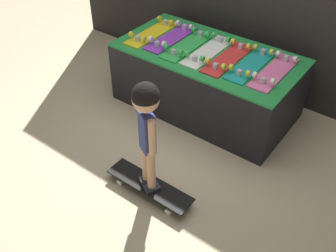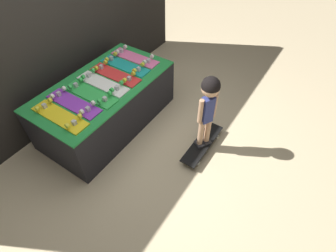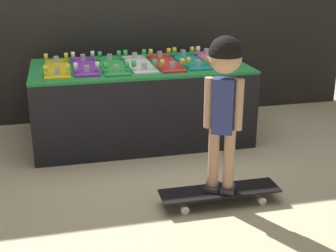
{
  "view_description": "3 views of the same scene",
  "coord_description": "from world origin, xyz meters",
  "views": [
    {
      "loc": [
        1.71,
        -2.39,
        2.5
      ],
      "look_at": [
        0.15,
        -0.31,
        0.35
      ],
      "focal_mm": 42.0,
      "sensor_mm": 36.0,
      "label": 1
    },
    {
      "loc": [
        -1.71,
        -1.55,
        2.57
      ],
      "look_at": [
        0.05,
        -0.39,
        0.4
      ],
      "focal_mm": 28.0,
      "sensor_mm": 36.0,
      "label": 2
    },
    {
      "loc": [
        -0.65,
        -3.27,
        1.47
      ],
      "look_at": [
        0.04,
        -0.33,
        0.4
      ],
      "focal_mm": 50.0,
      "sensor_mm": 36.0,
      "label": 3
    }
  ],
  "objects": [
    {
      "name": "skateboard_yellow_on_rack",
      "position": [
        -0.67,
        0.51,
        0.66
      ],
      "size": [
        0.19,
        0.7,
        0.09
      ],
      "color": "yellow",
      "rests_on": "display_rack"
    },
    {
      "name": "skateboard_red_on_rack",
      "position": [
        0.22,
        0.53,
        0.66
      ],
      "size": [
        0.19,
        0.7,
        0.09
      ],
      "color": "red",
      "rests_on": "display_rack"
    },
    {
      "name": "skateboard_pink_on_rack",
      "position": [
        0.67,
        0.57,
        0.66
      ],
      "size": [
        0.19,
        0.7,
        0.09
      ],
      "color": "pink",
      "rests_on": "display_rack"
    },
    {
      "name": "display_rack",
      "position": [
        0.0,
        0.54,
        0.32
      ],
      "size": [
        1.78,
        0.93,
        0.65
      ],
      "color": "black",
      "rests_on": "ground_plane"
    },
    {
      "name": "child",
      "position": [
        0.29,
        -0.74,
        0.78
      ],
      "size": [
        0.22,
        0.2,
        0.98
      ],
      "rotation": [
        0.0,
        0.0,
        -0.48
      ],
      "color": "#2D2D33",
      "rests_on": "skateboard_on_floor"
    },
    {
      "name": "skateboard_white_on_rack",
      "position": [
        0.0,
        0.53,
        0.66
      ],
      "size": [
        0.19,
        0.7,
        0.09
      ],
      "color": "white",
      "rests_on": "display_rack"
    },
    {
      "name": "skateboard_teal_on_rack",
      "position": [
        0.45,
        0.56,
        0.66
      ],
      "size": [
        0.19,
        0.7,
        0.09
      ],
      "color": "teal",
      "rests_on": "display_rack"
    },
    {
      "name": "skateboard_green_on_rack",
      "position": [
        -0.22,
        0.51,
        0.66
      ],
      "size": [
        0.19,
        0.7,
        0.09
      ],
      "color": "green",
      "rests_on": "display_rack"
    },
    {
      "name": "skateboard_purple_on_rack",
      "position": [
        -0.45,
        0.55,
        0.66
      ],
      "size": [
        0.19,
        0.7,
        0.09
      ],
      "color": "purple",
      "rests_on": "display_rack"
    },
    {
      "name": "ground_plane",
      "position": [
        0.0,
        0.0,
        0.0
      ],
      "size": [
        16.0,
        16.0,
        0.0
      ],
      "primitive_type": "plane",
      "color": "beige"
    },
    {
      "name": "back_wall",
      "position": [
        0.0,
        1.19,
        1.12
      ],
      "size": [
        4.56,
        0.1,
        2.23
      ],
      "color": "black",
      "rests_on": "ground_plane"
    },
    {
      "name": "skateboard_on_floor",
      "position": [
        0.29,
        -0.74,
        0.07
      ],
      "size": [
        0.77,
        0.2,
        0.09
      ],
      "color": "black",
      "rests_on": "ground_plane"
    }
  ]
}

